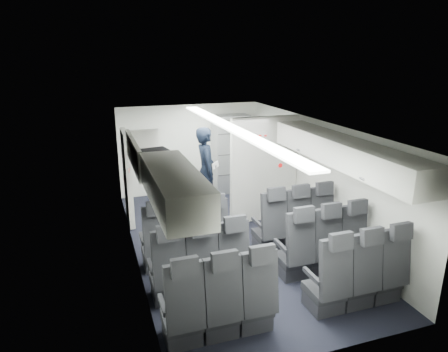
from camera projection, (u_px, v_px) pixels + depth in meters
cabin_shell at (231, 184)px, 6.95m from camera, size 3.41×6.01×2.16m
seat_row_front at (242, 234)px, 6.68m from camera, size 3.33×0.56×1.24m
seat_row_mid at (264, 259)px, 5.87m from camera, size 3.33×0.56×1.24m
seat_row_rear at (293, 292)px, 5.05m from camera, size 3.33×0.56×1.24m
overhead_bin_left_rear at (174, 187)px, 4.50m from camera, size 0.53×1.80×0.40m
overhead_bin_left_front_open at (148, 160)px, 6.11m from camera, size 0.64×1.70×0.72m
overhead_bin_right_rear at (380, 166)px, 5.35m from camera, size 0.53×1.80×0.40m
overhead_bin_right_front at (312, 140)px, 6.94m from camera, size 0.53×1.70×0.40m
bulkhead_partition at (264, 169)px, 7.99m from camera, size 1.40×0.15×2.13m
galley_unit at (231, 154)px, 9.76m from camera, size 0.85×0.52×1.90m
boarding_door at (127, 177)px, 7.91m from camera, size 0.12×1.27×1.86m
flight_attendant at (206, 171)px, 8.42m from camera, size 0.52×0.72×1.86m
carry_on_bag at (154, 158)px, 6.10m from camera, size 0.48×0.38×0.26m
papers at (215, 165)px, 8.40m from camera, size 0.17×0.11×0.13m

